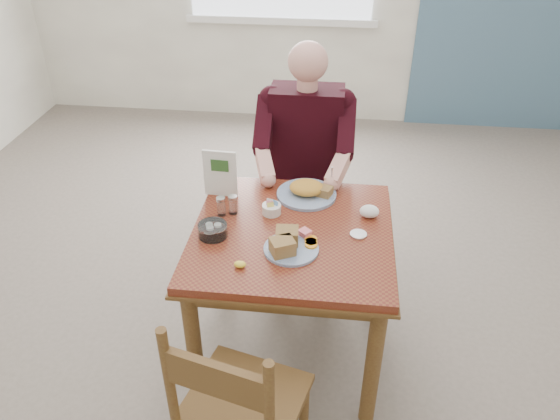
# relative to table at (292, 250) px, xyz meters

# --- Properties ---
(floor) EXTENTS (6.00, 6.00, 0.00)m
(floor) POSITION_rel_table_xyz_m (0.00, 0.00, -0.64)
(floor) COLOR #645A51
(floor) RESTS_ON ground
(lemon_wedge) EXTENTS (0.05, 0.04, 0.03)m
(lemon_wedge) POSITION_rel_table_xyz_m (-0.19, -0.29, 0.13)
(lemon_wedge) COLOR yellow
(lemon_wedge) RESTS_ON table
(napkin) EXTENTS (0.11, 0.10, 0.06)m
(napkin) POSITION_rel_table_xyz_m (0.35, 0.15, 0.14)
(napkin) COLOR white
(napkin) RESTS_ON table
(metal_dish) EXTENTS (0.08, 0.08, 0.01)m
(metal_dish) POSITION_rel_table_xyz_m (0.30, -0.00, 0.12)
(metal_dish) COLOR silver
(metal_dish) RESTS_ON table
(table) EXTENTS (0.92, 0.92, 0.75)m
(table) POSITION_rel_table_xyz_m (0.00, 0.00, 0.00)
(table) COLOR brown
(table) RESTS_ON ground
(chair_far) EXTENTS (0.42, 0.42, 0.95)m
(chair_far) POSITION_rel_table_xyz_m (0.00, 0.80, -0.16)
(chair_far) COLOR brown
(chair_far) RESTS_ON ground
(chair_near) EXTENTS (0.51, 0.51, 0.95)m
(chair_near) POSITION_rel_table_xyz_m (-0.12, -0.77, -0.16)
(chair_near) COLOR brown
(chair_near) RESTS_ON ground
(diner) EXTENTS (0.53, 0.56, 1.39)m
(diner) POSITION_rel_table_xyz_m (0.00, 0.71, 0.17)
(diner) COLOR gray
(diner) RESTS_ON chair_far
(near_plate) EXTENTS (0.30, 0.30, 0.08)m
(near_plate) POSITION_rel_table_xyz_m (-0.00, -0.14, 0.14)
(near_plate) COLOR white
(near_plate) RESTS_ON table
(far_plate) EXTENTS (0.38, 0.38, 0.08)m
(far_plate) POSITION_rel_table_xyz_m (0.05, 0.30, 0.14)
(far_plate) COLOR white
(far_plate) RESTS_ON table
(caddy) EXTENTS (0.11, 0.11, 0.07)m
(caddy) POSITION_rel_table_xyz_m (-0.11, 0.13, 0.14)
(caddy) COLOR white
(caddy) RESTS_ON table
(shakers) EXTENTS (0.11, 0.07, 0.09)m
(shakers) POSITION_rel_table_xyz_m (-0.32, 0.10, 0.16)
(shakers) COLOR white
(shakers) RESTS_ON table
(creamer) EXTENTS (0.16, 0.16, 0.06)m
(creamer) POSITION_rel_table_xyz_m (-0.35, -0.08, 0.14)
(creamer) COLOR white
(creamer) RESTS_ON table
(menu) EXTENTS (0.17, 0.02, 0.24)m
(menu) POSITION_rel_table_xyz_m (-0.38, 0.26, 0.24)
(menu) COLOR white
(menu) RESTS_ON table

